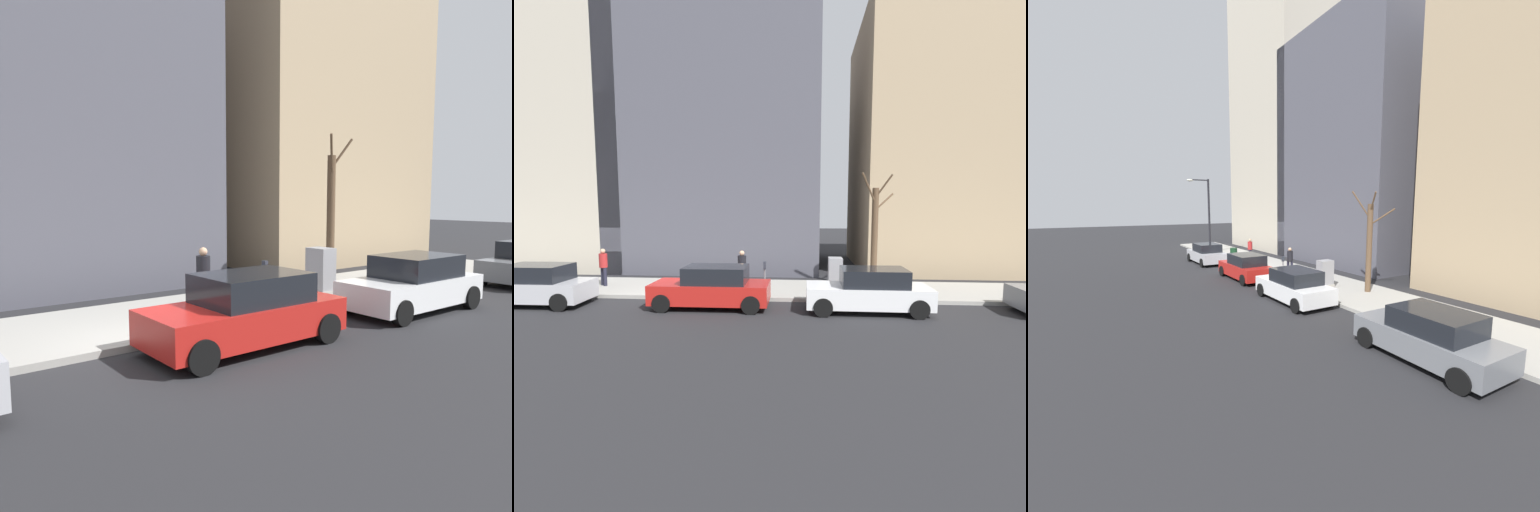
# 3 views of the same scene
# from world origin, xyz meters

# --- Properties ---
(ground_plane) EXTENTS (120.00, 120.00, 0.00)m
(ground_plane) POSITION_xyz_m (0.00, 0.00, 0.00)
(ground_plane) COLOR #232326
(sidewalk) EXTENTS (4.00, 36.00, 0.15)m
(sidewalk) POSITION_xyz_m (2.00, 0.00, 0.07)
(sidewalk) COLOR #9E9B93
(sidewalk) RESTS_ON ground
(parked_car_grey) EXTENTS (1.98, 4.23, 1.52)m
(parked_car_grey) POSITION_xyz_m (-1.21, -14.21, 0.74)
(parked_car_grey) COLOR slate
(parked_car_grey) RESTS_ON ground
(parked_car_white) EXTENTS (1.94, 4.21, 1.52)m
(parked_car_white) POSITION_xyz_m (-1.23, -7.15, 0.74)
(parked_car_white) COLOR white
(parked_car_white) RESTS_ON ground
(parked_car_red) EXTENTS (1.95, 4.21, 1.52)m
(parked_car_red) POSITION_xyz_m (-1.10, -1.60, 0.74)
(parked_car_red) COLOR red
(parked_car_red) RESTS_ON ground
(parked_car_silver) EXTENTS (1.96, 4.22, 1.52)m
(parked_car_silver) POSITION_xyz_m (-1.27, 5.12, 0.74)
(parked_car_silver) COLOR #B7B7BC
(parked_car_silver) RESTS_ON ground
(parking_meter) EXTENTS (0.14, 0.10, 1.35)m
(parking_meter) POSITION_xyz_m (0.45, -3.35, 0.98)
(parking_meter) COLOR slate
(parking_meter) RESTS_ON sidewalk
(utility_box) EXTENTS (0.83, 0.61, 1.43)m
(utility_box) POSITION_xyz_m (1.30, -6.18, 0.85)
(utility_box) COLOR #A8A399
(utility_box) RESTS_ON sidewalk
(streetlamp) EXTENTS (1.97, 0.32, 6.50)m
(streetlamp) POSITION_xyz_m (0.28, 9.60, 4.02)
(streetlamp) COLOR black
(streetlamp) RESTS_ON sidewalk
(bare_tree) EXTENTS (1.38, 1.60, 4.94)m
(bare_tree) POSITION_xyz_m (2.60, -7.96, 2.45)
(bare_tree) COLOR brown
(bare_tree) RESTS_ON sidewalk
(trash_bin) EXTENTS (0.56, 0.56, 0.90)m
(trash_bin) POSITION_xyz_m (0.90, 5.02, 0.60)
(trash_bin) COLOR #14381E
(trash_bin) RESTS_ON sidewalk
(pedestrian_near_meter) EXTENTS (0.36, 0.36, 1.66)m
(pedestrian_near_meter) POSITION_xyz_m (1.60, -2.26, 1.09)
(pedestrian_near_meter) COLOR #1E1E2D
(pedestrian_near_meter) RESTS_ON sidewalk
(pedestrian_midblock) EXTENTS (0.36, 0.36, 1.66)m
(pedestrian_midblock) POSITION_xyz_m (1.87, 4.03, 1.09)
(pedestrian_midblock) COLOR #1E1E2D
(pedestrian_midblock) RESTS_ON sidewalk
(office_block_center) EXTENTS (11.76, 11.76, 16.93)m
(office_block_center) POSITION_xyz_m (11.38, 0.20, 8.47)
(office_block_center) COLOR #4C4C56
(office_block_center) RESTS_ON ground
(office_tower_right) EXTENTS (11.53, 11.53, 25.75)m
(office_tower_right) POSITION_xyz_m (11.26, 10.66, 12.88)
(office_tower_right) COLOR #BCB29E
(office_tower_right) RESTS_ON ground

